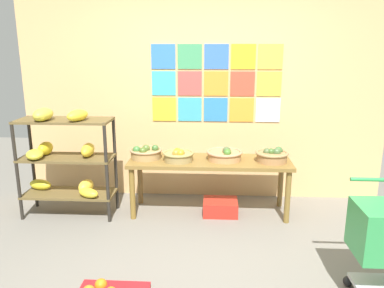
# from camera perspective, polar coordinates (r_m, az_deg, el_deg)

# --- Properties ---
(ground) EXTENTS (9.56, 9.56, 0.00)m
(ground) POSITION_cam_1_polar(r_m,az_deg,el_deg) (3.33, 0.29, -19.07)
(ground) COLOR slate
(back_wall_with_art) EXTENTS (4.42, 0.07, 2.70)m
(back_wall_with_art) POSITION_cam_1_polar(r_m,az_deg,el_deg) (4.62, 1.56, 8.28)
(back_wall_with_art) COLOR tan
(back_wall_with_art) RESTS_ON ground
(banana_shelf_unit) EXTENTS (1.02, 0.46, 1.23)m
(banana_shelf_unit) POSITION_cam_1_polar(r_m,az_deg,el_deg) (4.36, -18.83, -1.47)
(banana_shelf_unit) COLOR black
(banana_shelf_unit) RESTS_ON ground
(display_table) EXTENTS (1.79, 0.56, 0.63)m
(display_table) POSITION_cam_1_polar(r_m,az_deg,el_deg) (4.23, 2.68, -3.36)
(display_table) COLOR brown
(display_table) RESTS_ON ground
(fruit_basket_back_left) EXTENTS (0.40, 0.40, 0.16)m
(fruit_basket_back_left) POSITION_cam_1_polar(r_m,az_deg,el_deg) (4.21, 4.94, -1.58)
(fruit_basket_back_left) COLOR tan
(fruit_basket_back_left) RESTS_ON display_table
(fruit_basket_left) EXTENTS (0.34, 0.34, 0.14)m
(fruit_basket_left) POSITION_cam_1_polar(r_m,az_deg,el_deg) (4.15, -2.07, -1.74)
(fruit_basket_left) COLOR olive
(fruit_basket_left) RESTS_ON display_table
(fruit_basket_right) EXTENTS (0.36, 0.36, 0.16)m
(fruit_basket_right) POSITION_cam_1_polar(r_m,az_deg,el_deg) (4.28, -7.00, -1.28)
(fruit_basket_right) COLOR #A5834F
(fruit_basket_right) RESTS_ON display_table
(fruit_basket_back_right) EXTENTS (0.36, 0.36, 0.16)m
(fruit_basket_back_right) POSITION_cam_1_polar(r_m,az_deg,el_deg) (4.22, 12.02, -1.68)
(fruit_basket_back_right) COLOR #A17346
(fruit_basket_back_right) RESTS_ON display_table
(produce_crate_under_table) EXTENTS (0.39, 0.32, 0.16)m
(produce_crate_under_table) POSITION_cam_1_polar(r_m,az_deg,el_deg) (4.36, 4.30, -9.47)
(produce_crate_under_table) COLOR #B0271C
(produce_crate_under_table) RESTS_ON ground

